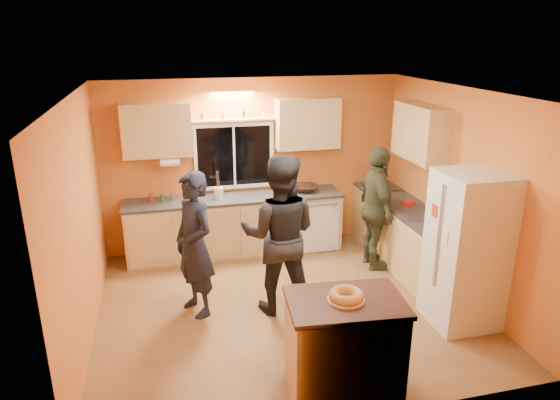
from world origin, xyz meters
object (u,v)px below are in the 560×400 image
object	(u,v)px
refrigerator	(467,250)
person_left	(195,245)
island	(344,347)
person_center	(279,235)
person_right	(376,209)

from	to	relation	value
refrigerator	person_left	xyz separation A→B (m)	(-2.96, 0.93, -0.03)
island	person_center	size ratio (longest dim) A/B	0.56
person_left	person_center	distance (m)	1.00
refrigerator	person_center	bearing A→B (deg)	158.62
refrigerator	island	xyz separation A→B (m)	(-1.78, -0.86, -0.39)
island	person_right	size ratio (longest dim) A/B	0.62
refrigerator	person_left	bearing A→B (deg)	162.50
refrigerator	island	distance (m)	2.01
person_center	person_right	world-z (taller)	person_center
refrigerator	person_center	size ratio (longest dim) A/B	0.93
refrigerator	island	world-z (taller)	refrigerator
refrigerator	person_right	bearing A→B (deg)	103.97
person_left	person_right	bearing A→B (deg)	77.72
island	person_center	bearing A→B (deg)	102.53
island	person_right	world-z (taller)	person_right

